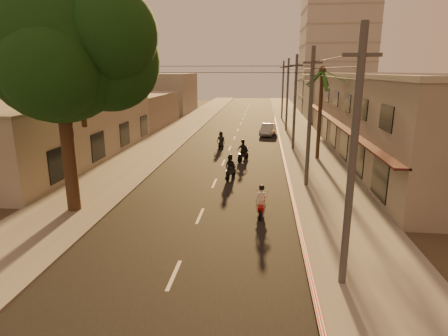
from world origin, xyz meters
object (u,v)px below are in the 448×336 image
at_px(palm_tree, 322,75).
at_px(parked_car, 268,130).
at_px(scooter_mid_a, 230,168).
at_px(scooter_mid_b, 243,151).
at_px(scooter_far_a, 221,141).
at_px(broadleaf_tree, 67,51).
at_px(scooter_red, 261,203).

height_order(palm_tree, parked_car, palm_tree).
xyz_separation_m(scooter_mid_a, parked_car, (2.85, 19.05, -0.15)).
bearing_deg(scooter_mid_b, scooter_mid_a, -72.82).
height_order(scooter_mid_a, scooter_far_a, scooter_mid_a).
distance_m(broadleaf_tree, scooter_red, 12.51).
relative_size(scooter_mid_a, scooter_mid_b, 0.95).
bearing_deg(scooter_far_a, broadleaf_tree, -101.08).
xyz_separation_m(scooter_far_a, parked_car, (4.72, 8.34, -0.11)).
relative_size(scooter_mid_a, parked_car, 0.42).
bearing_deg(scooter_mid_a, scooter_mid_b, 99.21).
height_order(scooter_red, parked_car, scooter_red).
distance_m(scooter_mid_b, scooter_far_a, 5.77).
relative_size(scooter_mid_b, scooter_far_a, 1.07).
relative_size(scooter_far_a, parked_car, 0.41).
height_order(palm_tree, scooter_far_a, palm_tree).
relative_size(broadleaf_tree, parked_car, 2.80).
distance_m(palm_tree, scooter_mid_a, 11.64).
bearing_deg(scooter_red, scooter_mid_b, 102.01).
bearing_deg(scooter_red, scooter_mid_a, 112.43).
bearing_deg(scooter_mid_b, scooter_far_a, 138.38).
distance_m(broadleaf_tree, parked_car, 29.16).
bearing_deg(broadleaf_tree, palm_tree, 43.48).
bearing_deg(scooter_red, scooter_far_a, 107.55).
xyz_separation_m(scooter_red, scooter_mid_b, (-1.65, 12.34, 0.10)).
bearing_deg(scooter_mid_b, palm_tree, 34.88).
height_order(scooter_mid_b, parked_car, scooter_mid_b).
xyz_separation_m(scooter_red, scooter_far_a, (-4.11, 17.55, 0.03)).
distance_m(scooter_red, scooter_far_a, 18.03).
xyz_separation_m(palm_tree, scooter_red, (-4.76, -13.67, -6.38)).
bearing_deg(scooter_mid_a, scooter_red, -56.72).
xyz_separation_m(scooter_mid_a, scooter_mid_b, (0.58, 5.49, 0.04)).
xyz_separation_m(scooter_mid_b, scooter_far_a, (-2.45, 5.22, -0.08)).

